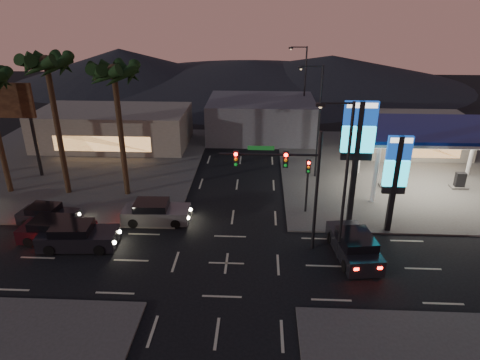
# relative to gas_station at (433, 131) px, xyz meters

# --- Properties ---
(ground) EXTENTS (140.00, 140.00, 0.00)m
(ground) POSITION_rel_gas_station_xyz_m (-16.00, -12.00, -5.08)
(ground) COLOR black
(ground) RESTS_ON ground
(corner_lot_ne) EXTENTS (24.00, 24.00, 0.12)m
(corner_lot_ne) POSITION_rel_gas_station_xyz_m (0.00, 4.00, -5.02)
(corner_lot_ne) COLOR #47443F
(corner_lot_ne) RESTS_ON ground
(corner_lot_nw) EXTENTS (24.00, 24.00, 0.12)m
(corner_lot_nw) POSITION_rel_gas_station_xyz_m (-32.00, 4.00, -5.02)
(corner_lot_nw) COLOR #47443F
(corner_lot_nw) RESTS_ON ground
(gas_station) EXTENTS (12.20, 8.20, 5.47)m
(gas_station) POSITION_rel_gas_station_xyz_m (0.00, 0.00, 0.00)
(gas_station) COLOR silver
(gas_station) RESTS_ON ground
(convenience_store) EXTENTS (10.00, 6.00, 4.00)m
(convenience_store) POSITION_rel_gas_station_xyz_m (2.00, 9.00, -3.08)
(convenience_store) COLOR #726B5B
(convenience_store) RESTS_ON ground
(pylon_sign_tall) EXTENTS (2.20, 0.35, 9.00)m
(pylon_sign_tall) POSITION_rel_gas_station_xyz_m (-7.50, -6.50, 1.31)
(pylon_sign_tall) COLOR black
(pylon_sign_tall) RESTS_ON ground
(pylon_sign_short) EXTENTS (1.60, 0.35, 7.00)m
(pylon_sign_short) POSITION_rel_gas_station_xyz_m (-5.00, -7.50, -0.42)
(pylon_sign_short) COLOR black
(pylon_sign_short) RESTS_ON ground
(traffic_signal_mast) EXTENTS (6.10, 0.39, 8.00)m
(traffic_signal_mast) POSITION_rel_gas_station_xyz_m (-12.24, -10.01, 0.15)
(traffic_signal_mast) COLOR black
(traffic_signal_mast) RESTS_ON ground
(pedestal_signal) EXTENTS (0.32, 0.39, 4.30)m
(pedestal_signal) POSITION_rel_gas_station_xyz_m (-10.50, -5.02, -2.16)
(pedestal_signal) COLOR black
(pedestal_signal) RESTS_ON ground
(streetlight_near) EXTENTS (2.14, 0.25, 10.00)m
(streetlight_near) POSITION_rel_gas_station_xyz_m (-9.21, -11.00, 0.64)
(streetlight_near) COLOR black
(streetlight_near) RESTS_ON ground
(streetlight_mid) EXTENTS (2.14, 0.25, 10.00)m
(streetlight_mid) POSITION_rel_gas_station_xyz_m (-9.21, 2.00, 0.64)
(streetlight_mid) COLOR black
(streetlight_mid) RESTS_ON ground
(streetlight_far) EXTENTS (2.14, 0.25, 10.00)m
(streetlight_far) POSITION_rel_gas_station_xyz_m (-9.21, 16.00, 0.64)
(streetlight_far) COLOR black
(streetlight_far) RESTS_ON ground
(palm_a) EXTENTS (4.41, 4.41, 10.86)m
(palm_a) POSITION_rel_gas_station_xyz_m (-25.00, -2.50, 4.35)
(palm_a) COLOR black
(palm_a) RESTS_ON ground
(palm_b) EXTENTS (4.41, 4.41, 11.46)m
(palm_b) POSITION_rel_gas_station_xyz_m (-30.00, -2.50, 4.89)
(palm_b) COLOR black
(palm_b) RESTS_ON ground
(billboard) EXTENTS (6.00, 0.30, 8.50)m
(billboard) POSITION_rel_gas_station_xyz_m (-36.50, 1.00, 1.25)
(billboard) COLOR black
(billboard) RESTS_ON ground
(building_far_west) EXTENTS (16.00, 8.00, 4.00)m
(building_far_west) POSITION_rel_gas_station_xyz_m (-30.00, 10.00, -3.08)
(building_far_west) COLOR #726B5B
(building_far_west) RESTS_ON ground
(building_far_mid) EXTENTS (12.00, 9.00, 4.40)m
(building_far_mid) POSITION_rel_gas_station_xyz_m (-14.00, 14.00, -2.88)
(building_far_mid) COLOR #4C4C51
(building_far_mid) RESTS_ON ground
(hill_left) EXTENTS (40.00, 40.00, 6.00)m
(hill_left) POSITION_rel_gas_station_xyz_m (-41.00, 48.00, -2.08)
(hill_left) COLOR black
(hill_left) RESTS_ON ground
(hill_right) EXTENTS (50.00, 50.00, 5.00)m
(hill_right) POSITION_rel_gas_station_xyz_m (-1.00, 48.00, -2.58)
(hill_right) COLOR black
(hill_right) RESTS_ON ground
(hill_center) EXTENTS (60.00, 60.00, 4.00)m
(hill_center) POSITION_rel_gas_station_xyz_m (-16.00, 48.00, -3.08)
(hill_center) COLOR black
(hill_center) RESTS_ON ground
(car_lane_a_front) EXTENTS (5.24, 2.44, 1.67)m
(car_lane_a_front) POSITION_rel_gas_station_xyz_m (-25.90, -10.57, -4.30)
(car_lane_a_front) COLOR black
(car_lane_a_front) RESTS_ON ground
(car_lane_a_mid) EXTENTS (5.08, 2.33, 1.62)m
(car_lane_a_mid) POSITION_rel_gas_station_xyz_m (-27.65, -9.87, -4.33)
(car_lane_a_mid) COLOR black
(car_lane_a_mid) RESTS_ON ground
(car_lane_b_front) EXTENTS (4.98, 2.20, 1.60)m
(car_lane_b_front) POSITION_rel_gas_station_xyz_m (-21.57, -6.94, -4.34)
(car_lane_b_front) COLOR #59595B
(car_lane_b_front) RESTS_ON ground
(car_lane_b_mid) EXTENTS (4.36, 2.12, 1.38)m
(car_lane_b_mid) POSITION_rel_gas_station_xyz_m (-29.35, -7.52, -4.44)
(car_lane_b_mid) COLOR black
(car_lane_b_mid) RESTS_ON ground
(suv_station) EXTENTS (2.82, 5.38, 1.72)m
(suv_station) POSITION_rel_gas_station_xyz_m (-8.02, -10.85, -4.28)
(suv_station) COLOR black
(suv_station) RESTS_ON ground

